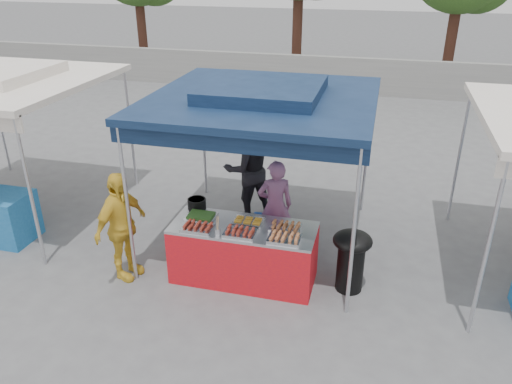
% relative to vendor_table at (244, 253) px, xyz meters
% --- Properties ---
extents(ground_plane, '(80.00, 80.00, 0.00)m').
position_rel_vendor_table_xyz_m(ground_plane, '(0.00, 0.10, -0.43)').
color(ground_plane, '#595A5C').
extents(back_wall, '(40.00, 0.25, 1.20)m').
position_rel_vendor_table_xyz_m(back_wall, '(0.00, 11.10, 0.17)').
color(back_wall, gray).
rests_on(back_wall, ground_plane).
extents(main_canopy, '(3.20, 3.20, 2.57)m').
position_rel_vendor_table_xyz_m(main_canopy, '(0.00, 1.07, 1.94)').
color(main_canopy, '#BBBCC2').
rests_on(main_canopy, ground_plane).
extents(vendor_table, '(2.00, 0.80, 0.85)m').
position_rel_vendor_table_xyz_m(vendor_table, '(0.00, 0.00, 0.00)').
color(vendor_table, red).
rests_on(vendor_table, ground_plane).
extents(food_tray_fl, '(0.42, 0.30, 0.07)m').
position_rel_vendor_table_xyz_m(food_tray_fl, '(-0.57, -0.24, 0.46)').
color(food_tray_fl, silver).
rests_on(food_tray_fl, vendor_table).
extents(food_tray_fm, '(0.42, 0.30, 0.07)m').
position_rel_vendor_table_xyz_m(food_tray_fm, '(0.02, -0.23, 0.46)').
color(food_tray_fm, silver).
rests_on(food_tray_fm, vendor_table).
extents(food_tray_fr, '(0.42, 0.30, 0.07)m').
position_rel_vendor_table_xyz_m(food_tray_fr, '(0.62, -0.24, 0.46)').
color(food_tray_fr, silver).
rests_on(food_tray_fr, vendor_table).
extents(food_tray_bl, '(0.42, 0.30, 0.07)m').
position_rel_vendor_table_xyz_m(food_tray_bl, '(-0.64, 0.06, 0.46)').
color(food_tray_bl, silver).
rests_on(food_tray_bl, vendor_table).
extents(food_tray_bm, '(0.42, 0.30, 0.07)m').
position_rel_vendor_table_xyz_m(food_tray_bm, '(0.05, 0.09, 0.46)').
color(food_tray_bm, silver).
rests_on(food_tray_bm, vendor_table).
extents(food_tray_br, '(0.42, 0.30, 0.07)m').
position_rel_vendor_table_xyz_m(food_tray_br, '(0.58, 0.06, 0.46)').
color(food_tray_br, silver).
rests_on(food_tray_br, vendor_table).
extents(cooking_pot, '(0.27, 0.27, 0.16)m').
position_rel_vendor_table_xyz_m(cooking_pot, '(-0.80, 0.34, 0.50)').
color(cooking_pot, black).
rests_on(cooking_pot, vendor_table).
extents(skewer_cup, '(0.08, 0.08, 0.10)m').
position_rel_vendor_table_xyz_m(skewer_cup, '(-0.26, -0.31, 0.47)').
color(skewer_cup, '#BBBCC2').
rests_on(skewer_cup, vendor_table).
extents(wok_burner, '(0.53, 0.53, 0.90)m').
position_rel_vendor_table_xyz_m(wok_burner, '(1.48, 0.13, 0.10)').
color(wok_burner, black).
rests_on(wok_burner, ground_plane).
extents(crate_left, '(0.48, 0.33, 0.29)m').
position_rel_vendor_table_xyz_m(crate_left, '(-0.51, 0.66, -0.28)').
color(crate_left, '#133FA2').
rests_on(crate_left, ground_plane).
extents(crate_right, '(0.51, 0.35, 0.30)m').
position_rel_vendor_table_xyz_m(crate_right, '(0.15, 0.78, -0.27)').
color(crate_right, '#133FA2').
rests_on(crate_right, ground_plane).
extents(crate_stacked, '(0.47, 0.33, 0.28)m').
position_rel_vendor_table_xyz_m(crate_stacked, '(0.15, 0.78, 0.02)').
color(crate_stacked, '#133FA2').
rests_on(crate_stacked, crate_right).
extents(vendor_woman, '(0.63, 0.53, 1.49)m').
position_rel_vendor_table_xyz_m(vendor_woman, '(0.25, 0.92, 0.32)').
color(vendor_woman, '#895781').
rests_on(vendor_woman, ground_plane).
extents(helper_man, '(1.09, 1.04, 1.77)m').
position_rel_vendor_table_xyz_m(helper_man, '(-0.45, 1.91, 0.46)').
color(helper_man, black).
rests_on(helper_man, ground_plane).
extents(customer_person, '(0.62, 1.01, 1.61)m').
position_rel_vendor_table_xyz_m(customer_person, '(-1.66, -0.36, 0.38)').
color(customer_person, gold).
rests_on(customer_person, ground_plane).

